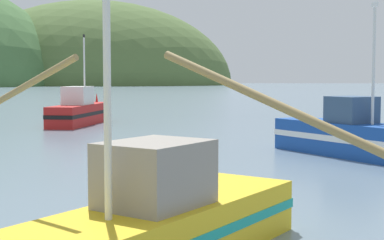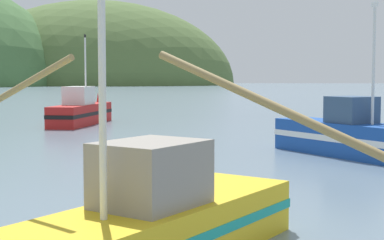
{
  "view_description": "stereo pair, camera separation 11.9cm",
  "coord_description": "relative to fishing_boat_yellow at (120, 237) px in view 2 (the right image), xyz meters",
  "views": [
    {
      "loc": [
        2.1,
        -0.98,
        3.32
      ],
      "look_at": [
        1.07,
        24.93,
        1.4
      ],
      "focal_mm": 54.72,
      "sensor_mm": 36.0,
      "label": 1
    },
    {
      "loc": [
        2.22,
        -0.98,
        3.32
      ],
      "look_at": [
        1.07,
        24.93,
        1.4
      ],
      "focal_mm": 54.72,
      "sensor_mm": 36.0,
      "label": 2
    }
  ],
  "objects": [
    {
      "name": "fishing_boat_red",
      "position": [
        -7.94,
        30.84,
        0.22
      ],
      "size": [
        2.8,
        8.56,
        6.31
      ],
      "rotation": [
        0.0,
        0.0,
        1.47
      ],
      "color": "red",
      "rests_on": "ground"
    },
    {
      "name": "fishing_boat_yellow",
      "position": [
        0.0,
        0.0,
        0.0
      ],
      "size": [
        11.75,
        8.78,
        6.42
      ],
      "rotation": [
        0.0,
        0.0,
        4.16
      ],
      "color": "gold",
      "rests_on": "ground"
    },
    {
      "name": "hill_far_left",
      "position": [
        -49.9,
        235.65,
        -0.7
      ],
      "size": [
        116.31,
        93.05,
        70.01
      ],
      "primitive_type": "ellipsoid",
      "color": "#516B38",
      "rests_on": "ground"
    },
    {
      "name": "fishing_boat_blue",
      "position": [
        7.49,
        14.73,
        0.13
      ],
      "size": [
        6.6,
        8.61,
        6.29
      ],
      "rotation": [
        0.0,
        0.0,
        5.29
      ],
      "color": "#19479E",
      "rests_on": "ground"
    }
  ]
}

